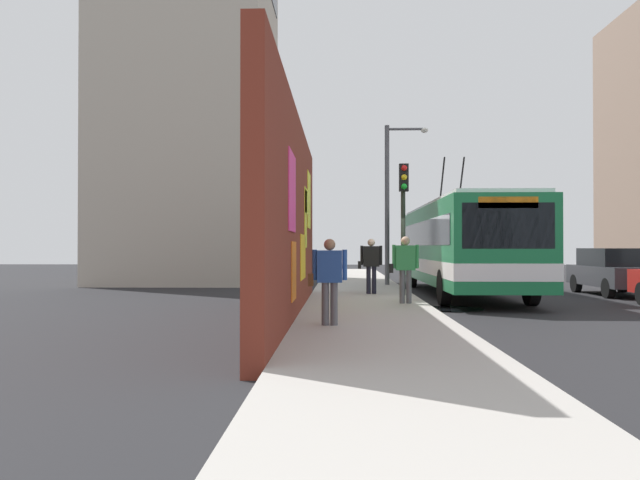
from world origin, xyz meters
The scene contains 12 objects.
ground_plane centered at (0.00, 0.00, 0.00)m, with size 80.00×80.00×0.00m, color #232326.
sidewalk_slab centered at (0.00, 1.60, 0.07)m, with size 48.00×3.20×0.15m, color #ADA8A0.
graffiti_wall centered at (-4.43, 3.35, 2.27)m, with size 13.12×0.32×4.53m.
building_far_left centered at (10.50, 9.20, 8.64)m, with size 8.12×7.28×17.27m.
city_bus centered at (2.99, -1.80, 1.72)m, with size 12.28×2.68×4.86m.
parked_car_dark_gray centered at (3.06, -7.00, 0.83)m, with size 4.15×1.86×1.58m.
pedestrian_at_curb centered at (-2.00, 0.59, 1.18)m, with size 0.23×0.77×1.75m.
pedestrian_near_wall centered at (-6.72, 2.49, 1.10)m, with size 0.22×0.73×1.63m.
pedestrian_midblock centered at (1.35, 1.32, 1.17)m, with size 0.23×0.76×1.73m.
traffic_light centered at (0.80, 0.35, 2.87)m, with size 0.49×0.28×4.04m.
street_lamp centered at (6.25, 0.26, 3.75)m, with size 0.44×1.69×6.25m.
curbside_puddle centered at (-1.97, -0.60, 0.00)m, with size 1.70×1.70×0.00m, color black.
Camera 1 is at (-18.68, 2.28, 1.62)m, focal length 35.68 mm.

